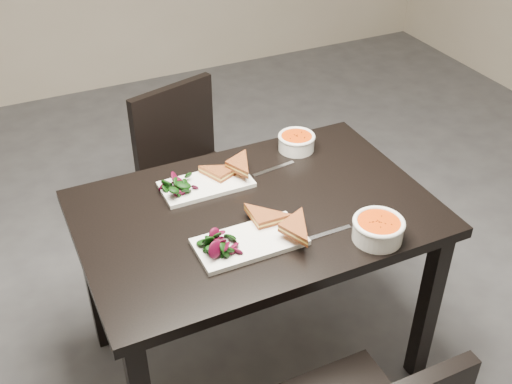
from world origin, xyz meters
The scene contains 13 objects.
ground centered at (0.00, 0.00, 0.00)m, with size 5.00×5.00×0.00m, color #47474C.
table centered at (-0.26, -0.26, 0.65)m, with size 1.20×0.80×0.75m.
chair_far centered at (-0.24, 0.47, 0.48)m, with size 0.52×0.52×0.85m.
plate_near centered at (-0.36, -0.42, 0.76)m, with size 0.35×0.17×0.02m, color white.
sandwich_near centered at (-0.29, -0.40, 0.80)m, with size 0.17×0.13×0.06m, color #A95223, non-canonical shape.
salad_near centered at (-0.46, -0.42, 0.79)m, with size 0.11×0.10×0.05m, color black, non-canonical shape.
soup_bowl_near centered at (0.02, -0.57, 0.79)m, with size 0.17×0.17×0.07m.
cutlery_near centered at (-0.11, -0.48, 0.75)m, with size 0.18×0.02×0.00m, color silver.
plate_far centered at (-0.36, -0.06, 0.76)m, with size 0.32×0.16×0.02m, color white.
sandwich_far centered at (-0.30, -0.08, 0.79)m, with size 0.16×0.12×0.05m, color #A95223, non-canonical shape.
salad_far centered at (-0.46, -0.06, 0.79)m, with size 0.10×0.09×0.04m, color black, non-canonical shape.
soup_bowl_far centered at (0.05, 0.03, 0.79)m, with size 0.15×0.15×0.07m.
cutlery_far centered at (-0.09, -0.06, 0.75)m, with size 0.18×0.02×0.00m, color silver.
Camera 1 is at (-0.98, -1.79, 2.01)m, focal length 43.43 mm.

